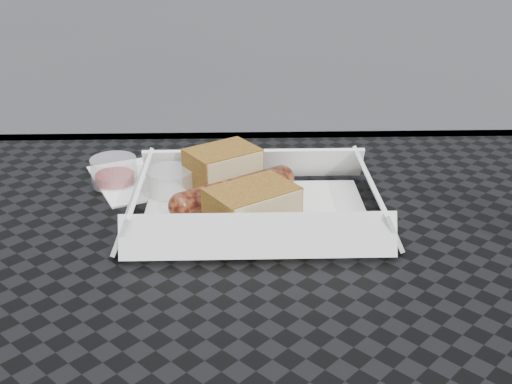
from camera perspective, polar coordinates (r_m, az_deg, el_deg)
patio_table at (r=0.56m, az=3.48°, el=-16.12°), size 0.80×0.80×0.74m
food_tray at (r=0.64m, az=-0.03°, el=-1.92°), size 0.22×0.15×0.00m
bratwurst at (r=0.65m, az=-1.95°, el=0.05°), size 0.13×0.09×0.03m
bread_near at (r=0.68m, az=-2.97°, el=2.07°), size 0.09×0.08×0.04m
bread_far at (r=0.60m, az=-0.34°, el=-1.42°), size 0.09×0.09×0.04m
veg_garnish at (r=0.60m, az=6.08°, el=-3.59°), size 0.03×0.03×0.00m
napkin at (r=0.73m, az=-9.28°, el=1.32°), size 0.16×0.16×0.00m
condiment_cup_sauce at (r=0.72m, az=-12.50°, el=1.80°), size 0.05×0.05×0.03m
condiment_cup_empty at (r=0.68m, az=-7.62°, el=0.79°), size 0.05×0.05×0.03m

